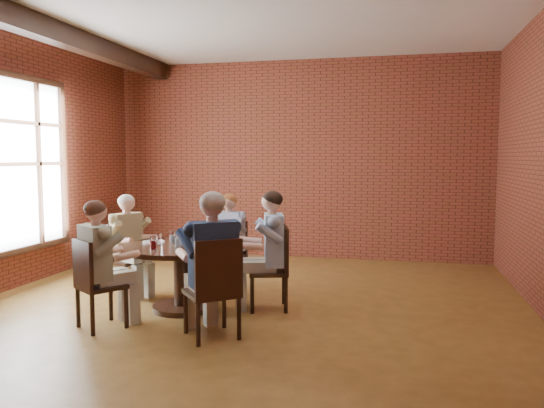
% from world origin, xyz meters
% --- Properties ---
extents(floor, '(7.00, 7.00, 0.00)m').
position_xyz_m(floor, '(0.00, 0.00, 0.00)').
color(floor, olive).
rests_on(floor, ground).
extents(ceiling, '(7.00, 7.00, 0.00)m').
position_xyz_m(ceiling, '(0.00, 0.00, 3.40)').
color(ceiling, silver).
rests_on(ceiling, wall_back).
extents(wall_back, '(7.00, 0.00, 7.00)m').
position_xyz_m(wall_back, '(0.00, 3.50, 1.70)').
color(wall_back, brown).
rests_on(wall_back, ground).
extents(wall_front, '(7.00, 0.00, 7.00)m').
position_xyz_m(wall_front, '(0.00, -3.50, 1.70)').
color(wall_front, brown).
rests_on(wall_front, ground).
extents(ceiling_beam, '(0.22, 6.90, 0.26)m').
position_xyz_m(ceiling_beam, '(-2.45, 0.00, 3.27)').
color(ceiling_beam, black).
rests_on(ceiling_beam, ceiling).
extents(window, '(0.10, 2.16, 2.36)m').
position_xyz_m(window, '(-3.18, 0.40, 1.65)').
color(window, white).
rests_on(window, wall_left).
extents(dining_table, '(1.37, 1.37, 0.75)m').
position_xyz_m(dining_table, '(-0.67, 0.00, 0.53)').
color(dining_table, black).
rests_on(dining_table, floor).
extents(chair_a, '(0.54, 0.54, 0.95)m').
position_xyz_m(chair_a, '(0.36, 0.29, 0.51)').
color(chair_a, black).
rests_on(chair_a, floor).
extents(diner_a, '(0.79, 0.70, 1.36)m').
position_xyz_m(diner_a, '(0.28, 0.27, 0.68)').
color(diner_a, '#3A6498').
rests_on(diner_a, floor).
extents(chair_b, '(0.46, 0.46, 0.90)m').
position_xyz_m(chair_b, '(-0.44, 1.10, 0.49)').
color(chair_b, black).
rests_on(chair_b, floor).
extents(diner_b, '(0.60, 0.68, 1.26)m').
position_xyz_m(diner_b, '(-0.46, 1.02, 0.63)').
color(diner_b, '#8A95B0').
rests_on(diner_b, floor).
extents(chair_c, '(0.53, 0.53, 0.90)m').
position_xyz_m(chair_c, '(-1.65, 0.52, 0.49)').
color(chair_c, black).
rests_on(chair_c, floor).
extents(diner_c, '(0.76, 0.71, 1.27)m').
position_xyz_m(diner_c, '(-1.59, 0.48, 0.64)').
color(diner_c, brown).
rests_on(diner_c, floor).
extents(chair_d, '(0.58, 0.58, 0.92)m').
position_xyz_m(chair_d, '(-1.27, -0.86, 0.50)').
color(chair_d, black).
rests_on(chair_d, floor).
extents(diner_d, '(0.78, 0.81, 1.31)m').
position_xyz_m(diner_d, '(-1.22, -0.79, 0.65)').
color(diner_d, tan).
rests_on(diner_d, floor).
extents(chair_e, '(0.65, 0.65, 0.98)m').
position_xyz_m(chair_e, '(0.02, -0.87, 0.53)').
color(chair_e, black).
rests_on(chair_e, floor).
extents(diner_e, '(0.89, 0.91, 1.41)m').
position_xyz_m(diner_e, '(-0.04, -0.79, 0.71)').
color(diner_e, '#1A2A4A').
rests_on(diner_e, floor).
extents(plate_a, '(0.26, 0.26, 0.01)m').
position_xyz_m(plate_a, '(-0.33, 0.26, 0.76)').
color(plate_a, white).
rests_on(plate_a, dining_table).
extents(plate_b, '(0.26, 0.26, 0.01)m').
position_xyz_m(plate_b, '(-0.88, 0.46, 0.76)').
color(plate_b, white).
rests_on(plate_b, dining_table).
extents(plate_c, '(0.26, 0.26, 0.01)m').
position_xyz_m(plate_c, '(-1.06, 0.09, 0.76)').
color(plate_c, white).
rests_on(plate_c, dining_table).
extents(plate_d, '(0.26, 0.26, 0.01)m').
position_xyz_m(plate_d, '(-0.34, -0.33, 0.76)').
color(plate_d, white).
rests_on(plate_d, dining_table).
extents(glass_a, '(0.07, 0.07, 0.14)m').
position_xyz_m(glass_a, '(-0.35, -0.02, 0.82)').
color(glass_a, white).
rests_on(glass_a, dining_table).
extents(glass_b, '(0.07, 0.07, 0.14)m').
position_xyz_m(glass_b, '(-0.54, 0.15, 0.82)').
color(glass_b, white).
rests_on(glass_b, dining_table).
extents(glass_c, '(0.07, 0.07, 0.14)m').
position_xyz_m(glass_c, '(-0.81, 0.31, 0.82)').
color(glass_c, white).
rests_on(glass_c, dining_table).
extents(glass_d, '(0.07, 0.07, 0.14)m').
position_xyz_m(glass_d, '(-0.84, 0.13, 0.82)').
color(glass_d, white).
rests_on(glass_d, dining_table).
extents(glass_e, '(0.07, 0.07, 0.14)m').
position_xyz_m(glass_e, '(-0.90, -0.11, 0.82)').
color(glass_e, white).
rests_on(glass_e, dining_table).
extents(glass_f, '(0.07, 0.07, 0.14)m').
position_xyz_m(glass_f, '(-0.87, -0.32, 0.82)').
color(glass_f, white).
rests_on(glass_f, dining_table).
extents(glass_g, '(0.07, 0.07, 0.14)m').
position_xyz_m(glass_g, '(-0.66, -0.12, 0.82)').
color(glass_g, white).
rests_on(glass_g, dining_table).
extents(smartphone, '(0.07, 0.14, 0.01)m').
position_xyz_m(smartphone, '(-0.30, -0.15, 0.75)').
color(smartphone, black).
rests_on(smartphone, dining_table).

